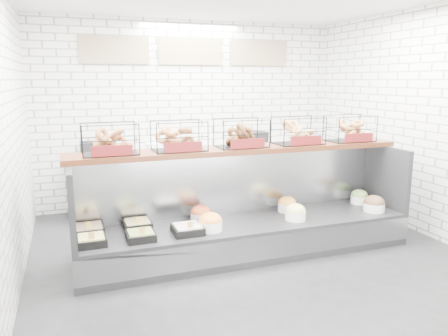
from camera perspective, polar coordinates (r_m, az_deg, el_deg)
name	(u,v)px	position (r m, az deg, el deg)	size (l,w,h in m)	color
ground	(257,262)	(5.15, 4.39, -12.11)	(5.50, 5.50, 0.00)	black
room_shell	(239,79)	(5.27, 2.01, 11.49)	(5.02, 5.51, 3.01)	white
display_case	(246,226)	(5.32, 2.83, -7.52)	(4.00, 0.90, 1.20)	black
bagel_shelf	(242,137)	(5.24, 2.31, 4.08)	(4.10, 0.50, 0.40)	#3A190C
prep_counter	(197,178)	(7.18, -3.60, -1.32)	(4.00, 0.60, 1.20)	#93969B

